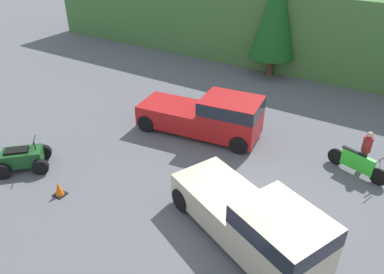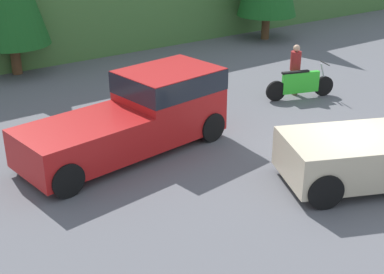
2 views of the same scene
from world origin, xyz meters
The scene contains 9 objects.
ground_plane centered at (0.00, 0.00, 0.00)m, with size 80.00×80.00×0.00m, color #5B5B60.
hillside_backdrop centered at (0.00, 16.00, 2.42)m, with size 44.00×6.00×4.85m.
tree_left centered at (-3.83, 12.80, 3.73)m, with size 2.79×2.79×6.34m.
pickup_truck_red centered at (-3.34, 4.19, 1.03)m, with size 5.76×2.69×1.97m.
pickup_truck_second centered at (1.11, -1.00, 1.03)m, with size 5.73×3.99×1.97m.
dirt_bike centered at (2.95, 4.55, 0.49)m, with size 2.35×0.98×1.16m.
quad_atv centered at (-8.39, -1.95, 0.47)m, with size 2.35×2.33×1.19m.
rider_person centered at (3.08, 4.98, 0.93)m, with size 0.42×0.42×1.72m.
traffic_cone centered at (-5.90, -2.38, 0.25)m, with size 0.42×0.42×0.55m.
Camera 1 is at (3.67, -8.86, 8.80)m, focal length 35.00 mm.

